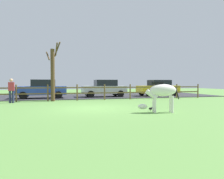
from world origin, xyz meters
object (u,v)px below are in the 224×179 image
object	(u,v)px
crow_on_grass	(151,108)
parked_car_blue	(42,89)
parked_car_yellow	(158,88)
visitor_near_fence	(11,90)
parked_car_silver	(104,88)
zebra	(161,93)
bare_tree	(53,73)

from	to	relation	value
crow_on_grass	parked_car_blue	xyz separation A→B (m)	(-5.54, 9.27, 0.72)
crow_on_grass	parked_car_yellow	distance (m)	11.04
parked_car_yellow	visitor_near_fence	world-z (taller)	visitor_near_fence
crow_on_grass	parked_car_silver	world-z (taller)	parked_car_silver
parked_car_silver	parked_car_blue	xyz separation A→B (m)	(-5.44, -0.32, 0.00)
zebra	parked_car_silver	world-z (taller)	parked_car_silver
parked_car_silver	parked_car_yellow	world-z (taller)	same
crow_on_grass	visitor_near_fence	xyz separation A→B (m)	(-7.30, 6.00, 0.78)
bare_tree	parked_car_silver	distance (m)	5.51
bare_tree	parked_car_silver	size ratio (longest dim) A/B	1.09
parked_car_blue	parked_car_yellow	bearing A→B (deg)	1.79
bare_tree	crow_on_grass	size ratio (longest dim) A/B	20.21
zebra	crow_on_grass	xyz separation A→B (m)	(-0.24, 0.58, -0.80)
parked_car_yellow	parked_car_blue	xyz separation A→B (m)	(-10.92, -0.34, 0.00)
parked_car_silver	parked_car_yellow	size ratio (longest dim) A/B	1.00
bare_tree	crow_on_grass	distance (m)	8.36
parked_car_silver	parked_car_yellow	distance (m)	5.48
parked_car_silver	parked_car_yellow	bearing A→B (deg)	0.26
parked_car_silver	parked_car_blue	world-z (taller)	same
bare_tree	parked_car_yellow	distance (m)	10.49
parked_car_yellow	crow_on_grass	bearing A→B (deg)	-119.22
zebra	parked_car_silver	xyz separation A→B (m)	(-0.34, 10.17, -0.08)
parked_car_silver	visitor_near_fence	size ratio (longest dim) A/B	2.44
parked_car_silver	crow_on_grass	bearing A→B (deg)	-89.41
bare_tree	visitor_near_fence	size ratio (longest dim) A/B	2.65
bare_tree	parked_car_yellow	world-z (taller)	bare_tree
zebra	crow_on_grass	world-z (taller)	zebra
parked_car_yellow	visitor_near_fence	distance (m)	13.18
parked_car_silver	visitor_near_fence	distance (m)	8.04
zebra	parked_car_silver	size ratio (longest dim) A/B	0.48
parked_car_yellow	visitor_near_fence	size ratio (longest dim) A/B	2.45
zebra	parked_car_yellow	bearing A→B (deg)	63.25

